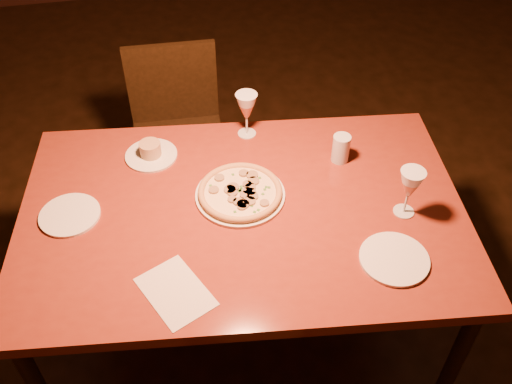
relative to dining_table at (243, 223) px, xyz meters
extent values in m
plane|color=#311C10|center=(0.23, 0.13, -0.76)|extent=(7.00, 7.00, 0.00)
cube|color=maroon|center=(0.00, 0.00, 0.05)|extent=(1.67, 1.19, 0.04)
cylinder|color=black|center=(-0.66, 0.52, -0.37)|extent=(0.06, 0.06, 0.79)
cylinder|color=black|center=(0.66, -0.52, -0.37)|extent=(0.06, 0.06, 0.79)
cylinder|color=black|center=(0.76, 0.35, -0.37)|extent=(0.06, 0.06, 0.79)
cube|color=black|center=(-0.16, 0.85, -0.29)|extent=(0.46, 0.46, 0.04)
cube|color=black|center=(-0.16, 1.05, -0.06)|extent=(0.44, 0.05, 0.42)
cylinder|color=black|center=(-0.35, 0.67, -0.54)|extent=(0.04, 0.04, 0.45)
cylinder|color=black|center=(-0.34, 1.03, -0.54)|extent=(0.04, 0.04, 0.45)
cylinder|color=black|center=(0.01, 0.66, -0.54)|extent=(0.04, 0.04, 0.45)
cylinder|color=black|center=(0.02, 1.02, -0.54)|extent=(0.04, 0.04, 0.45)
cylinder|color=silver|center=(0.00, 0.06, 0.08)|extent=(0.32, 0.32, 0.01)
cylinder|color=beige|center=(0.00, 0.06, 0.09)|extent=(0.29, 0.29, 0.01)
torus|color=tan|center=(0.00, 0.06, 0.10)|extent=(0.30, 0.30, 0.02)
cylinder|color=silver|center=(-0.29, 0.35, 0.08)|extent=(0.20, 0.20, 0.01)
cylinder|color=tan|center=(-0.29, 0.35, 0.11)|extent=(0.08, 0.08, 0.05)
cylinder|color=silver|center=(0.42, 0.18, 0.13)|extent=(0.07, 0.07, 0.11)
cylinder|color=silver|center=(-0.59, 0.09, 0.08)|extent=(0.21, 0.21, 0.01)
cylinder|color=silver|center=(0.44, -0.33, 0.08)|extent=(0.23, 0.23, 0.01)
cube|color=beige|center=(-0.27, -0.31, 0.08)|extent=(0.25, 0.29, 0.00)
camera|label=1|loc=(-0.24, -1.38, 1.51)|focal=40.00mm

